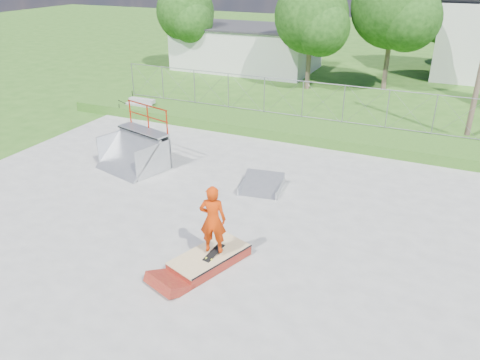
# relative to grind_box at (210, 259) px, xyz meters

# --- Properties ---
(ground) EXTENTS (120.00, 120.00, 0.00)m
(ground) POSITION_rel_grind_box_xyz_m (-1.28, 1.63, -0.16)
(ground) COLOR #2D5C1A
(ground) RESTS_ON ground
(concrete_pad) EXTENTS (20.00, 16.00, 0.04)m
(concrete_pad) POSITION_rel_grind_box_xyz_m (-1.28, 1.63, -0.14)
(concrete_pad) COLOR gray
(concrete_pad) RESTS_ON ground
(grass_berm) EXTENTS (24.00, 3.00, 0.50)m
(grass_berm) POSITION_rel_grind_box_xyz_m (-1.28, 11.13, 0.09)
(grass_berm) COLOR #2D5C1A
(grass_berm) RESTS_ON ground
(grind_box) EXTENTS (1.75, 2.44, 0.33)m
(grind_box) POSITION_rel_grind_box_xyz_m (0.00, 0.00, 0.00)
(grind_box) COLOR maroon
(grind_box) RESTS_ON concrete_pad
(quarter_pipe) EXTENTS (2.85, 2.59, 2.40)m
(quarter_pipe) POSITION_rel_grind_box_xyz_m (-5.79, 4.43, 1.03)
(quarter_pipe) COLOR #ADB1B6
(quarter_pipe) RESTS_ON concrete_pad
(flat_bank_ramp) EXTENTS (1.64, 1.72, 0.44)m
(flat_bank_ramp) POSITION_rel_grind_box_xyz_m (-0.42, 4.76, 0.05)
(flat_bank_ramp) COLOR #ADB1B6
(flat_bank_ramp) RESTS_ON concrete_pad
(skateboard) EXTENTS (0.32, 0.82, 0.13)m
(skateboard) POSITION_rel_grind_box_xyz_m (0.11, 0.03, 0.21)
(skateboard) COLOR black
(skateboard) RESTS_ON grind_box
(skater) EXTENTS (0.80, 0.64, 1.93)m
(skater) POSITION_rel_grind_box_xyz_m (0.11, 0.03, 1.17)
(skater) COLOR #BF2E04
(skater) RESTS_ON grind_box
(concrete_stairs) EXTENTS (1.50, 1.60, 0.80)m
(concrete_stairs) POSITION_rel_grind_box_xyz_m (-9.78, 10.33, 0.24)
(concrete_stairs) COLOR gray
(concrete_stairs) RESTS_ON ground
(chain_link_fence) EXTENTS (20.00, 0.06, 1.80)m
(chain_link_fence) POSITION_rel_grind_box_xyz_m (-1.28, 12.13, 1.24)
(chain_link_fence) COLOR gray
(chain_link_fence) RESTS_ON grass_berm
(utility_building_flat) EXTENTS (10.00, 6.00, 3.00)m
(utility_building_flat) POSITION_rel_grind_box_xyz_m (-9.28, 23.63, 1.34)
(utility_building_flat) COLOR silver
(utility_building_flat) RESTS_ON ground
(tree_left_near) EXTENTS (4.76, 4.48, 6.65)m
(tree_left_near) POSITION_rel_grind_box_xyz_m (-3.03, 19.46, 4.07)
(tree_left_near) COLOR brown
(tree_left_near) RESTS_ON ground
(tree_center) EXTENTS (5.44, 5.12, 7.60)m
(tree_center) POSITION_rel_grind_box_xyz_m (1.51, 21.44, 4.68)
(tree_center) COLOR brown
(tree_center) RESTS_ON ground
(tree_left_far) EXTENTS (4.42, 4.16, 6.18)m
(tree_left_far) POSITION_rel_grind_box_xyz_m (-13.04, 21.47, 3.77)
(tree_left_far) COLOR brown
(tree_left_far) RESTS_ON ground
(tree_back_mid) EXTENTS (4.08, 3.84, 5.70)m
(tree_back_mid) POSITION_rel_grind_box_xyz_m (3.94, 29.48, 3.47)
(tree_back_mid) COLOR brown
(tree_back_mid) RESTS_ON ground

